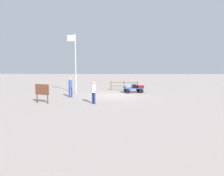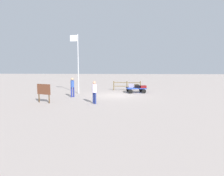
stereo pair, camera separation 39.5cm
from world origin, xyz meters
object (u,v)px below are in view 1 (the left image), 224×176
object	(u,v)px
suitcase_grey	(141,87)
worker_trailing	(70,86)
suitcase_olive	(129,86)
flagpole	(75,59)
suitcase_dark	(134,86)
worker_lead	(94,91)
luggage_cart	(133,89)
suitcase_tan	(135,87)
signboard	(42,91)

from	to	relation	value
suitcase_grey	worker_trailing	world-z (taller)	worker_trailing
suitcase_olive	flagpole	bearing A→B (deg)	11.00
suitcase_dark	flagpole	size ratio (longest dim) A/B	0.09
suitcase_olive	flagpole	distance (m)	6.22
worker_lead	luggage_cart	bearing A→B (deg)	-117.86
suitcase_tan	signboard	world-z (taller)	signboard
suitcase_dark	flagpole	xyz separation A→B (m)	(6.03, 1.45, 2.75)
worker_lead	flagpole	size ratio (longest dim) A/B	0.28
worker_lead	flagpole	bearing A→B (deg)	-64.52
flagpole	worker_trailing	bearing A→B (deg)	92.57
luggage_cart	worker_trailing	xyz separation A→B (m)	(5.85, 3.38, 0.60)
luggage_cart	suitcase_olive	bearing A→B (deg)	-10.29
suitcase_tan	flagpole	world-z (taller)	flagpole
luggage_cart	signboard	size ratio (longest dim) A/B	1.52
suitcase_dark	signboard	xyz separation A→B (m)	(7.30, 6.76, 0.24)
suitcase_tan	luggage_cart	bearing A→B (deg)	-65.37
worker_lead	suitcase_tan	bearing A→B (deg)	-120.58
luggage_cart	suitcase_dark	distance (m)	0.55
luggage_cart	suitcase_grey	bearing A→B (deg)	157.85
suitcase_grey	flagpole	distance (m)	7.28
luggage_cart	worker_lead	xyz separation A→B (m)	(3.38, 6.39, 0.57)
luggage_cart	suitcase_dark	xyz separation A→B (m)	(-0.08, -0.47, 0.29)
suitcase_tan	signboard	size ratio (longest dim) A/B	0.40
worker_trailing	flagpole	distance (m)	3.42
suitcase_olive	suitcase_tan	world-z (taller)	suitcase_olive
suitcase_olive	suitcase_grey	world-z (taller)	suitcase_olive
suitcase_tan	suitcase_grey	bearing A→B (deg)	-172.35
luggage_cart	signboard	world-z (taller)	signboard
suitcase_olive	suitcase_grey	xyz separation A→B (m)	(-1.20, 0.39, -0.07)
suitcase_olive	flagpole	xyz separation A→B (m)	(5.50, 1.07, 2.71)
suitcase_tan	worker_lead	distance (m)	6.99
flagpole	signboard	size ratio (longest dim) A/B	4.19
signboard	suitcase_dark	bearing A→B (deg)	-137.20
suitcase_tan	flagpole	xyz separation A→B (m)	(6.13, 0.61, 2.77)
luggage_cart	suitcase_tan	xyz separation A→B (m)	(-0.17, 0.38, 0.27)
suitcase_dark	worker_lead	xyz separation A→B (m)	(3.46, 6.86, 0.28)
worker_lead	worker_trailing	distance (m)	3.89
flagpole	luggage_cart	bearing A→B (deg)	-170.59
luggage_cart	suitcase_olive	distance (m)	0.56
suitcase_tan	worker_lead	size ratio (longest dim) A/B	0.34
luggage_cart	flagpole	size ratio (longest dim) A/B	0.36
suitcase_grey	worker_lead	distance (m)	7.36
flagpole	suitcase_tan	bearing A→B (deg)	-174.35
worker_trailing	signboard	xyz separation A→B (m)	(1.38, 2.91, -0.08)
luggage_cart	signboard	bearing A→B (deg)	41.07
suitcase_grey	suitcase_tan	bearing A→B (deg)	7.65
worker_lead	flagpole	world-z (taller)	flagpole
suitcase_tan	worker_lead	bearing A→B (deg)	59.42
suitcase_grey	worker_trailing	distance (m)	7.28
worker_trailing	suitcase_grey	bearing A→B (deg)	-154.97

